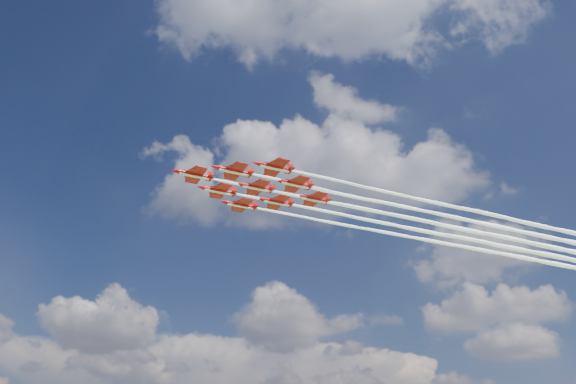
% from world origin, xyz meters
% --- Properties ---
extents(jet_lead, '(124.05, 92.94, 3.00)m').
position_xyz_m(jet_lead, '(45.05, 29.50, 76.44)').
color(jet_lead, '#A4090C').
extents(jet_row2_port, '(124.05, 92.94, 3.00)m').
position_xyz_m(jet_row2_port, '(56.28, 29.70, 76.44)').
color(jet_row2_port, '#A4090C').
extents(jet_row2_starb, '(124.05, 92.94, 3.00)m').
position_xyz_m(jet_row2_starb, '(48.50, 40.19, 76.44)').
color(jet_row2_starb, '#A4090C').
extents(jet_row3_port, '(124.05, 92.94, 3.00)m').
position_xyz_m(jet_row3_port, '(67.51, 29.89, 76.44)').
color(jet_row3_port, '#A4090C').
extents(jet_row3_centre, '(124.05, 92.94, 3.00)m').
position_xyz_m(jet_row3_centre, '(59.73, 40.39, 76.44)').
color(jet_row3_centre, '#A4090C').
extents(jet_row3_starb, '(124.05, 92.94, 3.00)m').
position_xyz_m(jet_row3_starb, '(51.95, 50.88, 76.44)').
color(jet_row3_starb, '#A4090C').
extents(jet_row4_port, '(124.05, 92.94, 3.00)m').
position_xyz_m(jet_row4_port, '(70.96, 40.58, 76.44)').
color(jet_row4_port, '#A4090C').
extents(jet_row4_starb, '(124.05, 92.94, 3.00)m').
position_xyz_m(jet_row4_starb, '(63.18, 51.07, 76.44)').
color(jet_row4_starb, '#A4090C').
extents(jet_tail, '(124.05, 92.94, 3.00)m').
position_xyz_m(jet_tail, '(74.41, 51.27, 76.44)').
color(jet_tail, '#A4090C').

